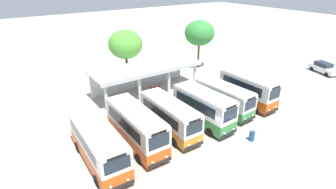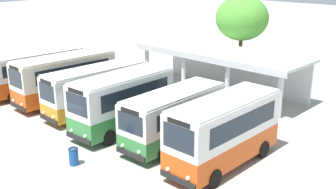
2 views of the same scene
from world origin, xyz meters
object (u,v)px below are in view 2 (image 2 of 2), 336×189
(waiting_chair_second_from_end, at_px, (218,90))
(litter_bin_apron, at_px, (74,156))
(city_bus_nearest_orange, at_px, (35,71))
(waiting_chair_middle_seat, at_px, (223,92))
(city_bus_middle_cream, at_px, (96,88))
(city_bus_second_in_row, at_px, (65,77))
(waiting_chair_end_by_column, at_px, (211,89))
(city_bus_fourth_amber, at_px, (123,100))
(city_bus_fifth_blue, at_px, (174,115))
(city_bus_far_end_green, at_px, (224,129))

(waiting_chair_second_from_end, height_order, litter_bin_apron, litter_bin_apron)
(city_bus_nearest_orange, xyz_separation_m, waiting_chair_middle_seat, (11.53, 9.02, -1.27))
(city_bus_middle_cream, relative_size, waiting_chair_middle_seat, 8.66)
(city_bus_nearest_orange, distance_m, city_bus_second_in_row, 3.61)
(waiting_chair_second_from_end, distance_m, litter_bin_apron, 14.10)
(city_bus_middle_cream, height_order, waiting_chair_end_by_column, city_bus_middle_cream)
(city_bus_fourth_amber, distance_m, city_bus_fifth_blue, 3.66)
(city_bus_far_end_green, height_order, litter_bin_apron, city_bus_far_end_green)
(city_bus_second_in_row, bearing_deg, litter_bin_apron, -31.07)
(city_bus_fifth_blue, bearing_deg, waiting_chair_end_by_column, 115.00)
(city_bus_middle_cream, xyz_separation_m, waiting_chair_middle_seat, (4.36, 8.49, -1.23))
(city_bus_nearest_orange, distance_m, waiting_chair_second_from_end, 14.30)
(city_bus_nearest_orange, distance_m, city_bus_fifth_blue, 14.33)
(city_bus_fourth_amber, height_order, litter_bin_apron, city_bus_fourth_amber)
(city_bus_fifth_blue, distance_m, waiting_chair_end_by_column, 9.45)
(city_bus_fifth_blue, bearing_deg, city_bus_nearest_orange, -177.74)
(city_bus_second_in_row, height_order, city_bus_middle_cream, city_bus_second_in_row)
(city_bus_second_in_row, distance_m, waiting_chair_end_by_column, 11.06)
(city_bus_second_in_row, distance_m, city_bus_far_end_green, 14.32)
(waiting_chair_middle_seat, bearing_deg, city_bus_fourth_amber, -94.88)
(litter_bin_apron, bearing_deg, waiting_chair_middle_seat, 93.79)
(city_bus_middle_cream, distance_m, city_bus_fourth_amber, 3.65)
(waiting_chair_second_from_end, bearing_deg, waiting_chair_end_by_column, -175.01)
(city_bus_far_end_green, height_order, waiting_chair_end_by_column, city_bus_far_end_green)
(city_bus_far_end_green, distance_m, waiting_chair_second_from_end, 11.28)
(city_bus_middle_cream, distance_m, city_bus_far_end_green, 10.74)
(city_bus_middle_cream, height_order, city_bus_fourth_amber, city_bus_fourth_amber)
(city_bus_nearest_orange, relative_size, city_bus_far_end_green, 1.15)
(city_bus_far_end_green, relative_size, waiting_chair_end_by_column, 8.09)
(city_bus_nearest_orange, xyz_separation_m, city_bus_fourth_amber, (10.74, -0.15, 0.12))
(city_bus_far_end_green, bearing_deg, waiting_chair_second_from_end, 128.43)
(litter_bin_apron, bearing_deg, city_bus_far_end_green, 43.92)
(city_bus_second_in_row, height_order, city_bus_fourth_amber, city_bus_fourth_amber)
(city_bus_second_in_row, bearing_deg, waiting_chair_end_by_column, 51.85)
(city_bus_fifth_blue, relative_size, city_bus_far_end_green, 1.01)
(city_bus_nearest_orange, bearing_deg, waiting_chair_second_from_end, 39.80)
(city_bus_fourth_amber, distance_m, waiting_chair_second_from_end, 9.38)
(city_bus_far_end_green, xyz_separation_m, waiting_chair_middle_seat, (-6.38, 8.67, -1.40))
(city_bus_second_in_row, xyz_separation_m, waiting_chair_second_from_end, (7.36, 8.68, -1.37))
(city_bus_fourth_amber, height_order, city_bus_far_end_green, city_bus_far_end_green)
(city_bus_nearest_orange, height_order, city_bus_fourth_amber, city_bus_fourth_amber)
(waiting_chair_end_by_column, relative_size, litter_bin_apron, 0.96)
(city_bus_nearest_orange, distance_m, city_bus_fourth_amber, 10.74)
(city_bus_fourth_amber, relative_size, litter_bin_apron, 7.71)
(city_bus_fifth_blue, distance_m, litter_bin_apron, 5.92)
(city_bus_fifth_blue, relative_size, waiting_chair_second_from_end, 8.13)
(city_bus_second_in_row, bearing_deg, city_bus_far_end_green, -0.37)
(city_bus_fifth_blue, bearing_deg, litter_bin_apron, -108.91)
(city_bus_nearest_orange, xyz_separation_m, city_bus_middle_cream, (7.16, 0.53, -0.04))
(city_bus_fourth_amber, bearing_deg, waiting_chair_end_by_column, 92.38)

